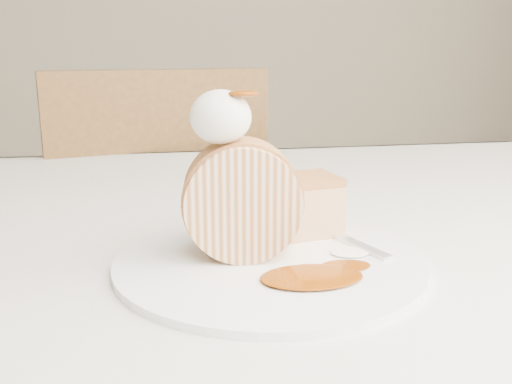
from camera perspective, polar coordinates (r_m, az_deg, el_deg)
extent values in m
cube|color=silver|center=(0.64, -6.51, -4.68)|extent=(1.40, 0.90, 0.04)
cube|color=silver|center=(1.10, -8.03, -3.25)|extent=(1.40, 0.01, 0.28)
cylinder|color=brown|center=(1.31, 21.63, -13.24)|extent=(0.06, 0.06, 0.71)
cube|color=brown|center=(1.36, -10.87, -7.70)|extent=(0.51, 0.51, 0.04)
cube|color=brown|center=(1.11, -9.23, 0.49)|extent=(0.42, 0.13, 0.44)
cylinder|color=brown|center=(1.66, -5.69, -12.01)|extent=(0.04, 0.04, 0.41)
cylinder|color=brown|center=(1.60, -18.53, -13.75)|extent=(0.04, 0.04, 0.41)
cylinder|color=brown|center=(1.36, -0.70, -18.26)|extent=(0.04, 0.04, 0.41)
cylinder|color=white|center=(0.50, 1.34, -7.03)|extent=(0.31, 0.31, 0.01)
cylinder|color=beige|center=(0.50, -1.39, -0.83)|extent=(0.10, 0.06, 0.10)
cube|color=#B47944|center=(0.56, 5.00, -1.64)|extent=(0.07, 0.06, 0.05)
ellipsoid|color=white|center=(0.48, -3.56, 7.51)|extent=(0.05, 0.05, 0.05)
ellipsoid|color=#793305|center=(0.47, -1.22, 10.53)|extent=(0.03, 0.02, 0.01)
cube|color=silver|center=(0.55, 9.06, -4.77)|extent=(0.07, 0.16, 0.00)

